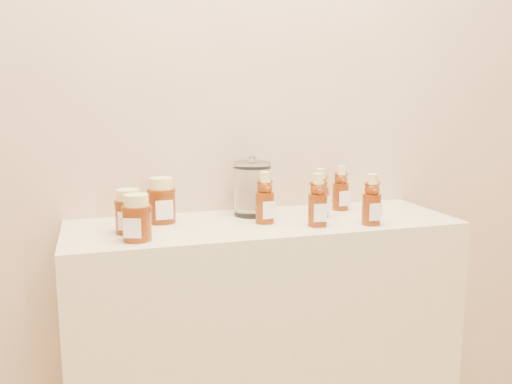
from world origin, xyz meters
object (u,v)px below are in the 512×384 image
object	(u,v)px
display_table	(264,357)
bear_bottle_back_left	(265,194)
honey_jar_left	(129,211)
bear_bottle_front_left	(318,196)
glass_canister	(252,186)

from	to	relation	value
display_table	bear_bottle_back_left	xyz separation A→B (m)	(-0.00, -0.02, 0.54)
honey_jar_left	bear_bottle_front_left	bearing A→B (deg)	4.89
honey_jar_left	bear_bottle_back_left	bearing A→B (deg)	13.42
display_table	bear_bottle_back_left	size ratio (longest dim) A/B	6.73
glass_canister	bear_bottle_front_left	bearing A→B (deg)	-53.23
glass_canister	honey_jar_left	bearing A→B (deg)	-163.82
bear_bottle_back_left	bear_bottle_front_left	world-z (taller)	same
honey_jar_left	glass_canister	world-z (taller)	glass_canister
honey_jar_left	glass_canister	xyz separation A→B (m)	(0.40, 0.12, 0.03)
display_table	honey_jar_left	xyz separation A→B (m)	(-0.41, -0.02, 0.51)
bear_bottle_front_left	display_table	bearing A→B (deg)	149.69
display_table	glass_canister	xyz separation A→B (m)	(-0.01, 0.10, 0.55)
bear_bottle_back_left	glass_canister	size ratio (longest dim) A/B	0.93
bear_bottle_back_left	display_table	bearing A→B (deg)	66.58
display_table	bear_bottle_back_left	distance (m)	0.54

